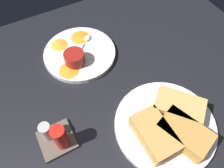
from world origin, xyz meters
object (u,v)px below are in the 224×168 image
(sandwich_half_near, at_px, (155,134))
(sandwich_half_far, at_px, (184,134))
(ramekin_dark_sauce, at_px, (183,108))
(spoon_by_gravy_ramekin, at_px, (85,41))
(ramekin_light_gravy, at_px, (74,58))
(sandwich_half_extra, at_px, (179,107))
(plate_sandwich_main, at_px, (165,125))
(condiment_caddy, at_px, (56,137))
(plate_chips_companion, at_px, (80,53))
(spoon_by_dark_ramekin, at_px, (169,123))

(sandwich_half_near, distance_m, sandwich_half_far, 0.07)
(ramekin_dark_sauce, xyz_separation_m, spoon_by_gravy_ramekin, (0.38, 0.13, -0.02))
(sandwich_half_near, height_order, spoon_by_gravy_ramekin, sandwich_half_near)
(ramekin_light_gravy, bearing_deg, sandwich_half_extra, -148.79)
(sandwich_half_near, bearing_deg, sandwich_half_far, -116.73)
(plate_sandwich_main, relative_size, condiment_caddy, 2.93)
(ramekin_dark_sauce, distance_m, plate_chips_companion, 0.38)
(sandwich_half_extra, relative_size, plate_chips_companion, 0.61)
(sandwich_half_far, height_order, spoon_by_gravy_ramekin, sandwich_half_far)
(spoon_by_gravy_ramekin, bearing_deg, condiment_caddy, 144.04)
(sandwich_half_near, distance_m, plate_chips_companion, 0.37)
(spoon_by_dark_ramekin, bearing_deg, ramekin_light_gravy, 23.83)
(plate_sandwich_main, height_order, ramekin_dark_sauce, ramekin_dark_sauce)
(sandwich_half_extra, height_order, ramekin_light_gravy, sandwich_half_extra)
(spoon_by_gravy_ramekin, bearing_deg, ramekin_dark_sauce, -161.57)
(sandwich_half_extra, height_order, plate_chips_companion, sandwich_half_extra)
(sandwich_half_extra, relative_size, spoon_by_dark_ramekin, 1.50)
(ramekin_light_gravy, bearing_deg, condiment_caddy, 146.82)
(sandwich_half_extra, bearing_deg, ramekin_light_gravy, 31.21)
(ramekin_dark_sauce, xyz_separation_m, condiment_caddy, (0.09, 0.34, -0.00))
(plate_sandwich_main, xyz_separation_m, condiment_caddy, (0.10, 0.27, 0.03))
(plate_chips_companion, bearing_deg, ramekin_dark_sauce, -154.59)
(sandwich_half_near, distance_m, spoon_by_dark_ramekin, 0.06)
(ramekin_light_gravy, xyz_separation_m, condiment_caddy, (-0.22, 0.14, -0.00))
(sandwich_half_extra, bearing_deg, spoon_by_dark_ramekin, 116.57)
(ramekin_dark_sauce, relative_size, condiment_caddy, 0.70)
(sandwich_half_near, xyz_separation_m, condiment_caddy, (0.11, 0.22, -0.01))
(spoon_by_dark_ramekin, xyz_separation_m, plate_chips_companion, (0.36, 0.11, -0.01))
(ramekin_dark_sauce, xyz_separation_m, plate_chips_companion, (0.34, 0.16, -0.03))
(sandwich_half_near, relative_size, condiment_caddy, 1.40)
(ramekin_light_gravy, distance_m, spoon_by_gravy_ramekin, 0.10)
(plate_chips_companion, relative_size, condiment_caddy, 2.56)
(plate_sandwich_main, relative_size, ramekin_light_gravy, 4.28)
(spoon_by_gravy_ramekin, xyz_separation_m, condiment_caddy, (-0.29, 0.21, 0.01))
(sandwich_half_near, xyz_separation_m, plate_chips_companion, (0.37, 0.05, -0.03))
(ramekin_light_gravy, bearing_deg, ramekin_dark_sauce, -147.76)
(plate_sandwich_main, xyz_separation_m, sandwich_half_near, (-0.02, 0.05, 0.03))
(sandwich_half_far, relative_size, ramekin_dark_sauce, 2.24)
(plate_sandwich_main, distance_m, ramekin_light_gravy, 0.34)
(plate_sandwich_main, distance_m, sandwich_half_extra, 0.06)
(sandwich_half_near, height_order, ramekin_light_gravy, sandwich_half_near)
(ramekin_light_gravy, bearing_deg, plate_chips_companion, -39.81)
(plate_chips_companion, bearing_deg, spoon_by_gravy_ramekin, -46.66)
(ramekin_dark_sauce, bearing_deg, sandwich_half_near, 103.39)
(plate_chips_companion, xyz_separation_m, ramekin_light_gravy, (-0.04, 0.03, 0.03))
(sandwich_half_near, distance_m, ramekin_dark_sauce, 0.12)
(spoon_by_gravy_ramekin, relative_size, condiment_caddy, 0.86)
(ramekin_light_gravy, bearing_deg, sandwich_half_near, -166.26)
(ramekin_light_gravy, relative_size, condiment_caddy, 0.68)
(plate_chips_companion, bearing_deg, sandwich_half_near, -172.14)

